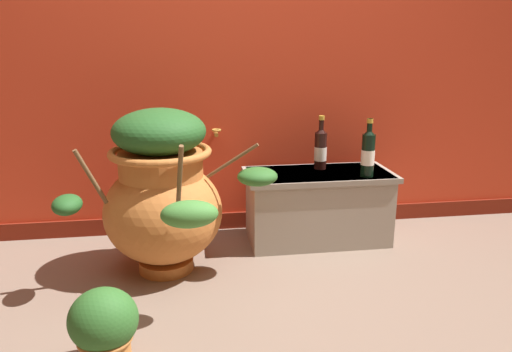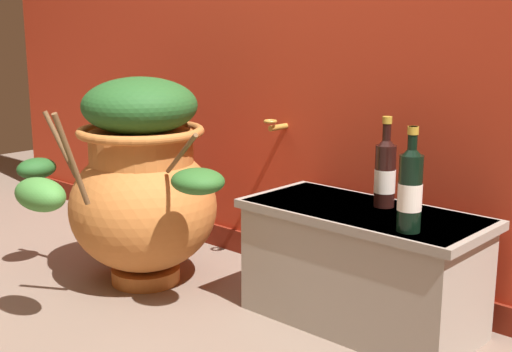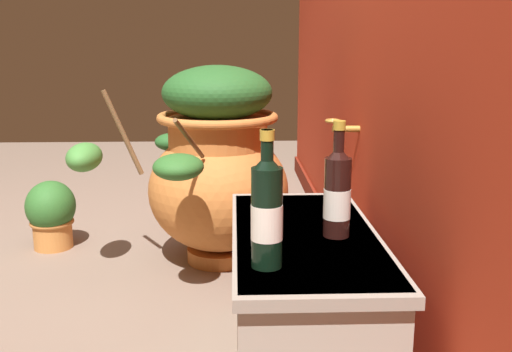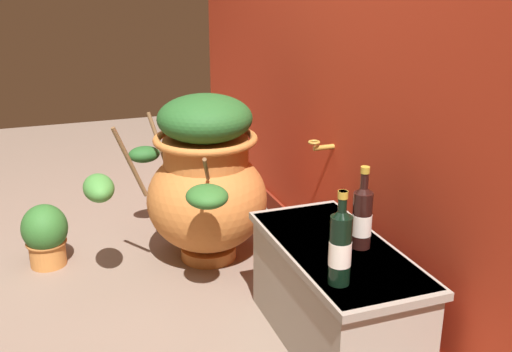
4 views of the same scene
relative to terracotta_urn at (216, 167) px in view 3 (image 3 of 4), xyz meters
name	(u,v)px [view 3 (image 3 of 4)]	position (x,y,z in m)	size (l,w,h in m)	color
ground_plane	(60,303)	(0.40, -0.56, -0.42)	(7.00, 7.00, 0.00)	#7A6656
terracotta_urn	(216,167)	(0.00, 0.00, 0.00)	(1.03, 0.89, 0.84)	#C17033
stone_ledge	(304,298)	(0.87, 0.27, -0.19)	(0.85, 0.40, 0.42)	#9E9384
wine_bottle_left	(337,191)	(0.90, 0.35, 0.13)	(0.07, 0.07, 0.31)	black
wine_bottle_middle	(267,210)	(1.12, 0.15, 0.14)	(0.07, 0.07, 0.32)	black
potted_shrub	(51,213)	(-0.19, -0.76, -0.25)	(0.25, 0.22, 0.32)	#CC7F3D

